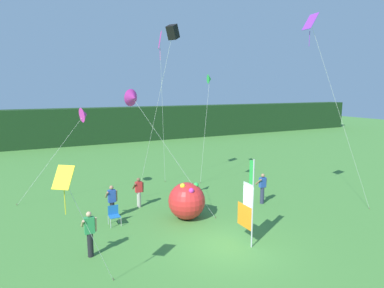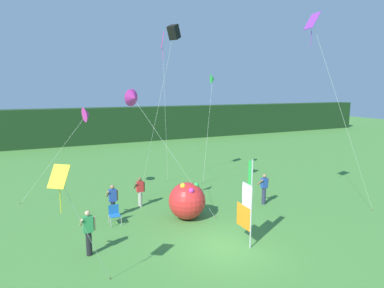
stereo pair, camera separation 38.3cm
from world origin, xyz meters
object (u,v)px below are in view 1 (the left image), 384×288
inflatable_balloon (187,201)px  kite_magenta_delta_3 (133,98)px  person_far_right (90,233)px  kite_purple_diamond_1 (315,36)px  person_near_banner (112,201)px  banner_flag (248,204)px  person_mid_field (262,188)px  folding_chair (114,214)px  kite_yellow_diamond_5 (66,184)px  kite_magenta_diamond_6 (160,48)px  kite_black_box_2 (173,33)px  kite_green_delta_4 (209,80)px  kite_magenta_delta_0 (84,115)px  person_far_left (139,192)px

inflatable_balloon → kite_magenta_delta_3: 5.51m
person_far_right → kite_purple_diamond_1: 13.13m
person_near_banner → kite_magenta_delta_3: 5.14m
banner_flag → person_far_right: 6.22m
person_mid_field → folding_chair: person_mid_field is taller
kite_yellow_diamond_5 → inflatable_balloon: bearing=38.0°
banner_flag → inflatable_balloon: (-1.03, 3.55, -0.82)m
inflatable_balloon → kite_magenta_diamond_6: (0.93, 5.64, 7.85)m
person_mid_field → person_far_right: (-9.54, -1.82, 0.05)m
person_mid_field → kite_magenta_delta_3: 8.57m
person_near_banner → person_mid_field: size_ratio=0.98×
kite_black_box_2 → kite_green_delta_4: size_ratio=1.29×
person_far_right → kite_magenta_delta_0: (1.07, 6.97, 3.90)m
kite_magenta_delta_0 → kite_magenta_diamond_6: size_ratio=0.55×
banner_flag → inflatable_balloon: 3.78m
person_mid_field → kite_magenta_diamond_6: size_ratio=0.17×
kite_black_box_2 → kite_magenta_delta_3: bearing=-159.8°
kite_yellow_diamond_5 → kite_magenta_delta_3: bearing=56.5°
person_far_left → kite_magenta_delta_0: size_ratio=0.31×
person_far_right → kite_magenta_delta_0: bearing=81.3°
person_mid_field → inflatable_balloon: (-4.67, -0.10, 0.00)m
kite_green_delta_4 → kite_yellow_diamond_5: bearing=-134.5°
kite_magenta_delta_0 → kite_black_box_2: 6.69m
person_mid_field → person_far_right: 9.71m
banner_flag → kite_green_delta_4: (3.68, 9.71, 5.18)m
person_mid_field → person_far_right: person_far_right is taller
kite_green_delta_4 → kite_magenta_delta_3: bearing=-142.4°
kite_yellow_diamond_5 → kite_magenta_diamond_6: bearing=56.4°
folding_chair → banner_flag: bearing=-45.3°
kite_purple_diamond_1 → kite_green_delta_4: (-1.00, 8.20, -1.83)m
person_far_right → kite_magenta_diamond_6: size_ratio=0.18×
kite_magenta_delta_0 → kite_magenta_diamond_6: bearing=4.7°
inflatable_balloon → banner_flag: bearing=-73.9°
kite_magenta_delta_3 → kite_yellow_diamond_5: (-3.53, -5.33, -2.16)m
person_far_right → kite_yellow_diamond_5: kite_yellow_diamond_5 is taller
person_near_banner → person_far_left: bearing=29.4°
inflatable_balloon → person_mid_field: bearing=1.3°
person_far_left → kite_magenta_delta_0: bearing=129.8°
folding_chair → kite_magenta_diamond_6: 10.44m
folding_chair → kite_magenta_delta_0: 6.17m
kite_black_box_2 → kite_yellow_diamond_5: 10.03m
kite_magenta_delta_0 → kite_purple_diamond_1: bearing=-37.4°
folding_chair → kite_yellow_diamond_5: 6.77m
person_far_left → kite_black_box_2: (1.63, -0.97, 8.10)m
person_near_banner → kite_purple_diamond_1: bearing=-22.5°
kite_magenta_delta_0 → kite_black_box_2: size_ratio=0.56×
kite_magenta_delta_3 → kite_green_delta_4: size_ratio=0.86×
kite_magenta_delta_3 → kite_green_delta_4: kite_green_delta_4 is taller
kite_magenta_delta_0 → person_mid_field: bearing=-31.3°
banner_flag → folding_chair: bearing=134.7°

